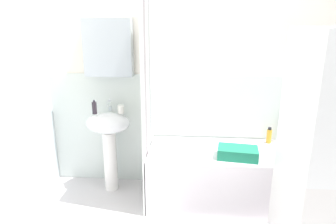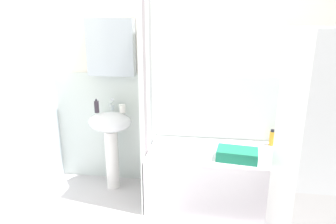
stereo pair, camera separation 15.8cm
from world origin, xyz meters
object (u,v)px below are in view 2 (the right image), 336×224
Objects in this scene: bathtub at (228,178)px; towel_folded at (237,154)px; body_wash_bottle at (298,136)px; sink at (111,133)px; conditioner_bottle at (272,138)px; shampoo_bottle at (285,133)px; washer_dryer_stack at (331,169)px; toothbrush_cup at (122,109)px; soap_dispenser at (97,107)px.

towel_folded reaches higher than bathtub.
body_wash_bottle is (0.66, 0.23, 0.38)m from bathtub.
sink is 5.09× the size of conditioner_bottle.
conditioner_bottle is 0.53m from towel_folded.
towel_folded is at bearing -139.11° from shampoo_bottle.
bathtub is 6.21× the size of shampoo_bottle.
washer_dryer_stack is at bearing -54.74° from towel_folded.
body_wash_bottle is 1.10m from washer_dryer_stack.
shampoo_bottle is 0.65m from towel_folded.
body_wash_bottle is at bearing 32.16° from towel_folded.
towel_folded is (0.06, -0.15, 0.32)m from bathtub.
towel_folded is (1.12, -0.30, -0.29)m from toothbrush_cup.
sink reaches higher than towel_folded.
conditioner_bottle is at bearing 28.93° from bathtub.
body_wash_bottle is at bearing -0.99° from conditioner_bottle.
toothbrush_cup is 1.24m from bathtub.
soap_dispenser is 0.63× the size of body_wash_bottle.
toothbrush_cup is (0.25, 0.04, -0.02)m from soap_dispenser.
washer_dryer_stack is (1.75, -0.99, 0.23)m from sink.
shampoo_bottle is at bearing 26.45° from bathtub.
washer_dryer_stack is at bearing -89.47° from shampoo_bottle.
shampoo_bottle is at bearing 40.89° from towel_folded.
toothbrush_cup is 0.36× the size of body_wash_bottle.
towel_folded is at bearing -12.81° from sink.
body_wash_bottle is (1.97, 0.11, -0.25)m from soap_dispenser.
soap_dispenser is (-0.12, -0.02, 0.29)m from sink.
sink is at bearing 150.57° from washer_dryer_stack.
conditioner_bottle is 0.10× the size of washer_dryer_stack.
conditioner_bottle is at bearing 97.16° from washer_dryer_stack.
shampoo_bottle reaches higher than conditioner_bottle.
conditioner_bottle is (-0.13, -0.04, -0.04)m from shampoo_bottle.
sink is 2.38× the size of towel_folded.
sink is 0.55× the size of bathtub.
conditioner_bottle is (1.61, 0.10, 0.00)m from sink.
soap_dispenser is at bearing -175.14° from shampoo_bottle.
sink is at bearing -171.38° from toothbrush_cup.
conditioner_bottle is at bearing 179.01° from body_wash_bottle.
bathtub is 9.20× the size of conditioner_bottle.
bathtub is 6.67× the size of body_wash_bottle.
shampoo_bottle is (1.86, 0.16, -0.24)m from soap_dispenser.
washer_dryer_stack is (-0.10, -1.08, 0.19)m from body_wash_bottle.
soap_dispenser is at bearing -169.65° from sink.
soap_dispenser is 1.47m from bathtub.
sink is at bearing 10.35° from soap_dispenser.
sink is at bearing -176.58° from conditioner_bottle.
body_wash_bottle is at bearing 3.32° from soap_dispenser.
conditioner_bottle is 0.47× the size of towel_folded.
sink is 2.02m from washer_dryer_stack.
washer_dryer_stack reaches higher than soap_dispenser.
body_wash_bottle is 0.65× the size of towel_folded.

